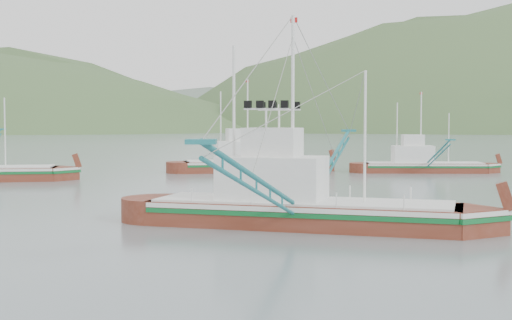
{
  "coord_description": "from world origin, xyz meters",
  "views": [
    {
      "loc": [
        0.2,
        -38.77,
        5.63
      ],
      "look_at": [
        0.0,
        6.0,
        3.2
      ],
      "focal_mm": 50.0,
      "sensor_mm": 36.0,
      "label": 1
    }
  ],
  "objects": [
    {
      "name": "main_boat",
      "position": [
        2.36,
        -0.88,
        2.33
      ],
      "size": [
        17.09,
        29.24,
        12.12
      ],
      "rotation": [
        0.0,
        0.0,
        -0.29
      ],
      "color": "maroon",
      "rests_on": "ground"
    },
    {
      "name": "ridge_distant",
      "position": [
        30.0,
        560.0,
        0.0
      ],
      "size": [
        960.0,
        400.0,
        240.0
      ],
      "primitive_type": "ellipsoid",
      "color": "slate",
      "rests_on": "ground"
    },
    {
      "name": "bg_boat_far",
      "position": [
        -0.75,
        40.57,
        1.94
      ],
      "size": [
        15.64,
        27.1,
        11.1
      ],
      "rotation": [
        0.0,
        0.0,
        0.21
      ],
      "color": "maroon",
      "rests_on": "ground"
    },
    {
      "name": "ground",
      "position": [
        0.0,
        0.0,
        0.0
      ],
      "size": [
        1200.0,
        1200.0,
        0.0
      ],
      "primitive_type": "plane",
      "color": "slate",
      "rests_on": "ground"
    },
    {
      "name": "bg_boat_right",
      "position": [
        18.22,
        39.59,
        1.31
      ],
      "size": [
        13.15,
        23.66,
        9.57
      ],
      "rotation": [
        0.0,
        0.0,
        -0.03
      ],
      "color": "maroon",
      "rests_on": "ground"
    }
  ]
}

